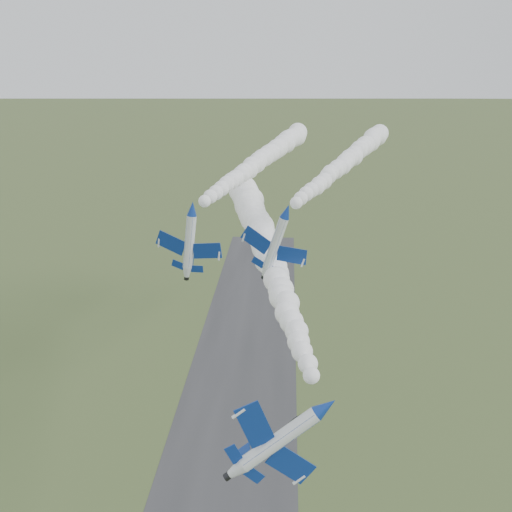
# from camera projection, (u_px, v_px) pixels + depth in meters

# --- Properties ---
(runway) EXTENTS (24.00, 260.00, 0.04)m
(runway) POSITION_uv_depth(u_px,v_px,m) (230.00, 453.00, 101.30)
(runway) COLOR #303033
(runway) RESTS_ON ground
(jet_lead) EXTENTS (6.76, 13.06, 8.86)m
(jet_lead) POSITION_uv_depth(u_px,v_px,m) (327.00, 407.00, 53.74)
(jet_lead) COLOR silver
(smoke_trail_jet_lead) EXTENTS (20.33, 67.93, 5.77)m
(smoke_trail_jet_lead) POSITION_uv_depth(u_px,v_px,m) (267.00, 252.00, 87.43)
(smoke_trail_jet_lead) COLOR white
(jet_pair_left) EXTENTS (9.74, 11.52, 2.94)m
(jet_pair_left) POSITION_uv_depth(u_px,v_px,m) (192.00, 209.00, 77.05)
(jet_pair_left) COLOR silver
(smoke_trail_jet_pair_left) EXTENTS (20.19, 71.69, 4.78)m
(smoke_trail_jet_pair_left) POSITION_uv_depth(u_px,v_px,m) (264.00, 158.00, 112.30)
(smoke_trail_jet_pair_left) COLOR white
(jet_pair_right) EXTENTS (9.33, 11.41, 3.71)m
(jet_pair_right) POSITION_uv_depth(u_px,v_px,m) (286.00, 211.00, 75.83)
(jet_pair_right) COLOR silver
(smoke_trail_jet_pair_right) EXTENTS (23.53, 71.34, 4.46)m
(smoke_trail_jet_pair_right) POSITION_uv_depth(u_px,v_px,m) (349.00, 159.00, 110.30)
(smoke_trail_jet_pair_right) COLOR white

